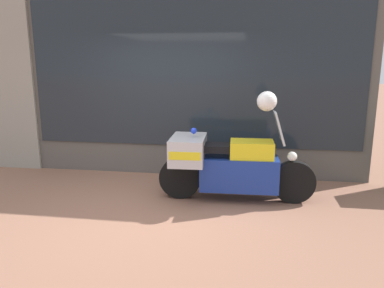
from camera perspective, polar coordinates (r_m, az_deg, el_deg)
The scene contains 5 objects.
ground_plane at distance 5.20m, azimuth -7.30°, elevation -10.37°, with size 60.00×60.00×0.00m, color #8E604C.
shop_building at distance 6.83m, azimuth -6.50°, elevation 10.31°, with size 6.81×0.55×3.49m.
window_display at distance 6.88m, azimuth 0.07°, elevation -0.42°, with size 5.49×0.30×1.96m.
paramedic_motorcycle at distance 5.48m, azimuth 5.02°, elevation -3.00°, with size 2.28×0.80×1.33m.
white_helmet at distance 5.33m, azimuth 11.34°, elevation 6.41°, with size 0.28×0.28×0.28m, color white.
Camera 1 is at (1.36, -4.59, 2.03)m, focal length 35.00 mm.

